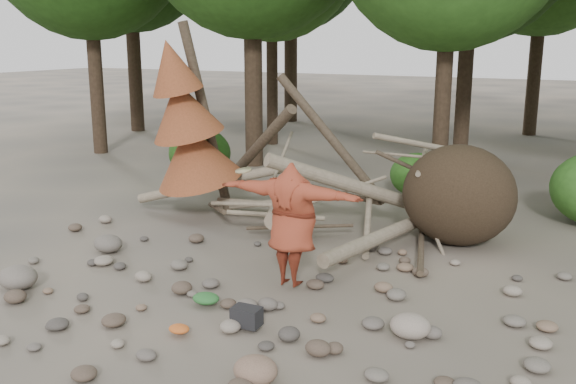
% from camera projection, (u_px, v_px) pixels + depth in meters
% --- Properties ---
extents(ground, '(120.00, 120.00, 0.00)m').
position_uv_depth(ground, '(228.00, 296.00, 10.12)').
color(ground, '#514C44').
rests_on(ground, ground).
extents(deadfall_pile, '(8.55, 5.24, 3.30)m').
position_uv_depth(deadfall_pile, '(428.00, 195.00, 12.68)').
color(deadfall_pile, '#332619').
rests_on(deadfall_pile, ground).
extents(dead_conifer, '(2.06, 2.16, 4.35)m').
position_uv_depth(dead_conifer, '(188.00, 126.00, 13.92)').
color(dead_conifer, '#4C3F30').
rests_on(dead_conifer, ground).
extents(bush_left, '(1.80, 1.80, 1.44)m').
position_uv_depth(bush_left, '(200.00, 153.00, 18.62)').
color(bush_left, '#214B14').
rests_on(bush_left, ground).
extents(bush_mid, '(1.40, 1.40, 1.12)m').
position_uv_depth(bush_mid, '(417.00, 175.00, 16.39)').
color(bush_mid, '#2C601B').
rests_on(bush_mid, ground).
extents(frisbee_thrower, '(2.49, 0.73, 2.01)m').
position_uv_depth(frisbee_thrower, '(292.00, 224.00, 10.17)').
color(frisbee_thrower, maroon).
rests_on(frisbee_thrower, ground).
extents(backpack, '(0.41, 0.28, 0.27)m').
position_uv_depth(backpack, '(247.00, 320.00, 8.93)').
color(backpack, black).
rests_on(backpack, ground).
extents(cloth_green, '(0.42, 0.35, 0.16)m').
position_uv_depth(cloth_green, '(206.00, 301.00, 9.71)').
color(cloth_green, '#27632B').
rests_on(cloth_green, ground).
extents(cloth_orange, '(0.30, 0.24, 0.11)m').
position_uv_depth(cloth_orange, '(179.00, 332.00, 8.75)').
color(cloth_orange, '#C55A21').
rests_on(cloth_orange, ground).
extents(boulder_front_left, '(0.64, 0.58, 0.39)m').
position_uv_depth(boulder_front_left, '(18.00, 277.00, 10.37)').
color(boulder_front_left, slate).
rests_on(boulder_front_left, ground).
extents(boulder_front_right, '(0.54, 0.49, 0.32)m').
position_uv_depth(boulder_front_right, '(256.00, 370.00, 7.54)').
color(boulder_front_right, '#846552').
rests_on(boulder_front_right, ground).
extents(boulder_mid_right, '(0.56, 0.50, 0.33)m').
position_uv_depth(boulder_mid_right, '(410.00, 326.00, 8.68)').
color(boulder_mid_right, gray).
rests_on(boulder_mid_right, ground).
extents(boulder_mid_left, '(0.56, 0.50, 0.34)m').
position_uv_depth(boulder_mid_left, '(108.00, 244.00, 12.16)').
color(boulder_mid_left, '#675F57').
rests_on(boulder_mid_left, ground).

